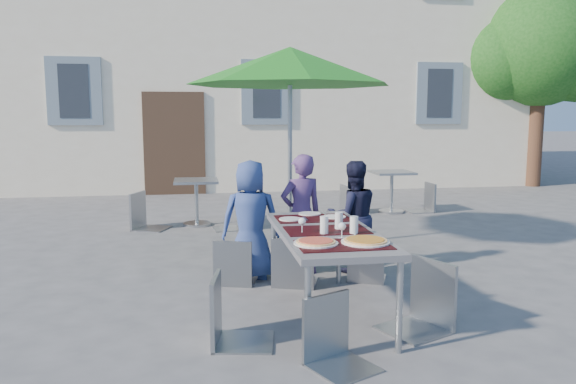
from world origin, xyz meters
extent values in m
plane|color=#4D4C4F|center=(0.00, 0.00, 0.00)|extent=(90.00, 90.00, 0.00)
cube|color=beige|center=(0.00, 11.50, 3.50)|extent=(13.00, 8.00, 7.00)
cube|color=#3E2B1E|center=(-2.00, 7.47, 1.10)|extent=(1.30, 0.06, 2.20)
cube|color=slate|center=(-4.00, 7.47, 2.20)|extent=(1.10, 0.06, 1.40)
cube|color=#262B33|center=(-4.00, 7.45, 2.20)|extent=(0.60, 0.04, 1.10)
cube|color=slate|center=(0.00, 7.47, 2.20)|extent=(1.10, 0.06, 1.40)
cube|color=#262B33|center=(0.00, 7.45, 2.20)|extent=(0.60, 0.04, 1.10)
cube|color=slate|center=(4.00, 7.47, 2.20)|extent=(1.10, 0.06, 1.40)
cube|color=#262B33|center=(4.00, 7.45, 2.20)|extent=(0.60, 0.04, 1.10)
cylinder|color=#4C3020|center=(6.50, 7.50, 1.40)|extent=(0.36, 0.36, 2.80)
sphere|color=#134813|center=(6.50, 7.50, 3.30)|extent=(2.80, 2.80, 2.80)
sphere|color=#134813|center=(5.70, 7.80, 3.00)|extent=(2.00, 2.00, 2.00)
sphere|color=#134813|center=(6.70, 8.10, 3.80)|extent=(1.80, 1.80, 1.80)
cube|color=#45454A|center=(-0.48, -0.24, 0.72)|extent=(0.80, 1.85, 0.05)
cylinder|color=#92999D|center=(-0.82, -1.11, 0.35)|extent=(0.05, 0.05, 0.70)
cylinder|color=#92999D|center=(-0.14, -1.11, 0.35)|extent=(0.05, 0.05, 0.70)
cylinder|color=#92999D|center=(-0.82, 0.62, 0.35)|extent=(0.05, 0.05, 0.70)
cylinder|color=#92999D|center=(-0.14, 0.62, 0.35)|extent=(0.05, 0.05, 0.70)
cube|color=black|center=(-0.48, -0.79, 0.75)|extent=(0.70, 0.42, 0.01)
cube|color=black|center=(-0.48, -0.24, 0.75)|extent=(0.70, 0.42, 0.01)
cube|color=black|center=(-0.48, 0.31, 0.75)|extent=(0.70, 0.42, 0.01)
cylinder|color=white|center=(-0.68, -0.74, 0.76)|extent=(0.34, 0.34, 0.01)
cylinder|color=tan|center=(-0.68, -0.74, 0.77)|extent=(0.30, 0.30, 0.01)
cylinder|color=#AE2710|center=(-0.68, -0.74, 0.78)|extent=(0.26, 0.26, 0.01)
cylinder|color=white|center=(-0.30, -0.76, 0.76)|extent=(0.38, 0.38, 0.01)
cylinder|color=tan|center=(-0.30, -0.76, 0.77)|extent=(0.34, 0.34, 0.01)
cylinder|color=#9E400A|center=(-0.30, -0.76, 0.78)|extent=(0.29, 0.29, 0.01)
cylinder|color=silver|center=(-0.53, -0.38, 0.82)|extent=(0.07, 0.07, 0.15)
cylinder|color=silver|center=(-0.37, -0.21, 0.82)|extent=(0.07, 0.07, 0.15)
cylinder|color=silver|center=(-0.29, -0.42, 0.82)|extent=(0.07, 0.07, 0.15)
cylinder|color=silver|center=(-0.71, -0.31, 0.75)|extent=(0.06, 0.06, 0.00)
cylinder|color=silver|center=(-0.71, -0.31, 0.79)|extent=(0.01, 0.01, 0.08)
sphere|color=silver|center=(-0.71, -0.31, 0.85)|extent=(0.06, 0.06, 0.06)
cylinder|color=silver|center=(-0.43, -0.57, 0.75)|extent=(0.06, 0.06, 0.00)
cylinder|color=silver|center=(-0.43, -0.57, 0.79)|extent=(0.01, 0.01, 0.08)
sphere|color=silver|center=(-0.43, -0.57, 0.85)|extent=(0.06, 0.06, 0.06)
cylinder|color=white|center=(-0.71, 0.27, 0.76)|extent=(0.22, 0.22, 0.01)
cube|color=#A8ABAF|center=(-0.57, 0.27, 0.76)|extent=(0.02, 0.18, 0.00)
cylinder|color=white|center=(-0.27, 0.32, 0.76)|extent=(0.22, 0.22, 0.01)
cube|color=#A8ABAF|center=(-0.13, 0.32, 0.76)|extent=(0.02, 0.18, 0.00)
cylinder|color=white|center=(-0.47, 0.52, 0.76)|extent=(0.22, 0.22, 0.01)
cube|color=#A8ABAF|center=(-0.33, 0.52, 0.76)|extent=(0.02, 0.18, 0.00)
imported|color=navy|center=(-1.01, 0.96, 0.63)|extent=(0.65, 0.46, 1.27)
imported|color=#53356E|center=(-0.45, 1.05, 0.66)|extent=(0.54, 0.42, 1.32)
imported|color=black|center=(0.12, 1.05, 0.62)|extent=(0.62, 0.38, 1.23)
cube|color=gray|center=(-1.18, 0.86, 0.43)|extent=(0.50, 0.50, 0.03)
cube|color=gray|center=(-1.23, 0.68, 0.66)|extent=(0.39, 0.14, 0.47)
cylinder|color=gray|center=(-0.96, 0.97, 0.21)|extent=(0.02, 0.02, 0.42)
cylinder|color=gray|center=(-1.29, 1.07, 0.21)|extent=(0.02, 0.02, 0.42)
cylinder|color=gray|center=(-1.06, 0.64, 0.21)|extent=(0.02, 0.02, 0.42)
cylinder|color=gray|center=(-1.39, 0.74, 0.21)|extent=(0.02, 0.02, 0.42)
cube|color=gray|center=(-0.58, 0.70, 0.46)|extent=(0.55, 0.55, 0.03)
cube|color=gray|center=(-0.65, 0.51, 0.72)|extent=(0.42, 0.17, 0.51)
cylinder|color=gray|center=(-0.35, 0.82, 0.23)|extent=(0.02, 0.02, 0.45)
cylinder|color=gray|center=(-0.70, 0.94, 0.23)|extent=(0.02, 0.02, 0.45)
cylinder|color=gray|center=(-0.46, 0.47, 0.23)|extent=(0.02, 0.02, 0.45)
cylinder|color=gray|center=(-0.81, 0.59, 0.23)|extent=(0.02, 0.02, 0.45)
cube|color=gray|center=(0.20, 0.72, 0.40)|extent=(0.50, 0.50, 0.03)
cube|color=gray|center=(0.13, 0.55, 0.63)|extent=(0.36, 0.18, 0.45)
cylinder|color=gray|center=(0.41, 0.80, 0.20)|extent=(0.02, 0.02, 0.39)
cylinder|color=gray|center=(0.11, 0.93, 0.20)|extent=(0.02, 0.02, 0.39)
cylinder|color=gray|center=(0.28, 0.51, 0.20)|extent=(0.02, 0.02, 0.39)
cylinder|color=gray|center=(-0.01, 0.64, 0.20)|extent=(0.02, 0.02, 0.39)
cube|color=gray|center=(-1.24, -0.74, 0.47)|extent=(0.51, 0.51, 0.03)
cube|color=gray|center=(-1.45, -0.71, 0.74)|extent=(0.11, 0.44, 0.53)
cylinder|color=gray|center=(-1.09, -0.96, 0.23)|extent=(0.02, 0.02, 0.46)
cylinder|color=gray|center=(-1.02, -0.59, 0.23)|extent=(0.02, 0.02, 0.46)
cylinder|color=gray|center=(-1.46, -0.90, 0.23)|extent=(0.02, 0.02, 0.46)
cylinder|color=gray|center=(-1.40, -0.52, 0.23)|extent=(0.02, 0.02, 0.46)
cube|color=gray|center=(0.13, -0.73, 0.50)|extent=(0.62, 0.62, 0.03)
cube|color=gray|center=(0.33, -0.63, 0.78)|extent=(0.22, 0.44, 0.56)
cylinder|color=gray|center=(-0.14, -0.63, 0.24)|extent=(0.02, 0.02, 0.49)
cylinder|color=gray|center=(0.03, -0.99, 0.24)|extent=(0.02, 0.02, 0.49)
cylinder|color=gray|center=(0.23, -0.46, 0.24)|extent=(0.02, 0.02, 0.49)
cylinder|color=gray|center=(0.39, -0.82, 0.24)|extent=(0.02, 0.02, 0.49)
cube|color=gray|center=(-0.61, -1.29, 0.43)|extent=(0.54, 0.54, 0.03)
cube|color=gray|center=(-0.69, -1.12, 0.67)|extent=(0.38, 0.20, 0.48)
cylinder|color=gray|center=(-0.69, -1.52, 0.21)|extent=(0.02, 0.02, 0.42)
cylinder|color=gray|center=(-0.38, -1.38, 0.21)|extent=(0.02, 0.02, 0.42)
cylinder|color=gray|center=(-0.84, -1.21, 0.21)|extent=(0.02, 0.02, 0.42)
cylinder|color=gray|center=(-0.53, -1.06, 0.21)|extent=(0.02, 0.02, 0.42)
cylinder|color=#A8ABAF|center=(-0.39, 2.14, 0.05)|extent=(0.50, 0.50, 0.10)
cylinder|color=#92999D|center=(-0.39, 2.14, 1.19)|extent=(0.06, 0.06, 2.38)
cone|color=#1A781B|center=(-0.39, 2.14, 2.33)|extent=(2.57, 2.57, 0.47)
cylinder|color=#A8ABAF|center=(-1.57, 3.95, 0.02)|extent=(0.44, 0.44, 0.04)
cylinder|color=#92999D|center=(-1.57, 3.95, 0.34)|extent=(0.06, 0.06, 0.67)
cube|color=#92999D|center=(-1.57, 3.95, 0.70)|extent=(0.67, 0.67, 0.04)
cube|color=gray|center=(-2.25, 3.76, 0.50)|extent=(0.61, 0.61, 0.03)
cube|color=gray|center=(-2.45, 3.84, 0.78)|extent=(0.21, 0.45, 0.56)
cylinder|color=gray|center=(-2.14, 3.49, 0.25)|extent=(0.02, 0.02, 0.49)
cylinder|color=gray|center=(-1.98, 3.86, 0.25)|extent=(0.02, 0.02, 0.49)
cylinder|color=gray|center=(-2.51, 3.65, 0.25)|extent=(0.02, 0.02, 0.49)
cylinder|color=gray|center=(-2.35, 4.02, 0.25)|extent=(0.02, 0.02, 0.49)
cube|color=gray|center=(-1.11, 3.56, 0.45)|extent=(0.46, 0.46, 0.03)
cube|color=gray|center=(-0.92, 3.58, 0.70)|extent=(0.08, 0.42, 0.50)
cylinder|color=gray|center=(-1.31, 3.72, 0.22)|extent=(0.02, 0.02, 0.44)
cylinder|color=gray|center=(-1.27, 3.36, 0.22)|extent=(0.02, 0.02, 0.44)
cylinder|color=gray|center=(-0.96, 3.76, 0.22)|extent=(0.02, 0.02, 0.44)
cylinder|color=gray|center=(-0.92, 3.40, 0.22)|extent=(0.02, 0.02, 0.44)
cylinder|color=#A8ABAF|center=(1.84, 4.54, 0.02)|extent=(0.44, 0.44, 0.04)
cylinder|color=#92999D|center=(1.84, 4.54, 0.34)|extent=(0.06, 0.06, 0.69)
cube|color=#92999D|center=(1.84, 4.54, 0.72)|extent=(0.69, 0.69, 0.04)
cube|color=#93989E|center=(1.19, 4.57, 0.45)|extent=(0.46, 0.46, 0.03)
cube|color=#93989E|center=(0.99, 4.56, 0.70)|extent=(0.07, 0.42, 0.50)
cylinder|color=#93989E|center=(1.39, 4.41, 0.22)|extent=(0.02, 0.02, 0.44)
cylinder|color=#93989E|center=(1.35, 4.77, 0.22)|extent=(0.02, 0.02, 0.44)
cylinder|color=#93989E|center=(1.03, 4.38, 0.22)|extent=(0.02, 0.02, 0.44)
cylinder|color=#93989E|center=(1.00, 4.74, 0.22)|extent=(0.02, 0.02, 0.44)
cube|color=#8F949A|center=(2.37, 4.54, 0.46)|extent=(0.44, 0.44, 0.03)
cube|color=#8F949A|center=(2.57, 4.54, 0.72)|extent=(0.04, 0.43, 0.51)
cylinder|color=#8F949A|center=(2.18, 4.72, 0.23)|extent=(0.02, 0.02, 0.45)
cylinder|color=#8F949A|center=(2.19, 4.35, 0.23)|extent=(0.02, 0.02, 0.45)
cylinder|color=#8F949A|center=(2.55, 4.73, 0.23)|extent=(0.02, 0.02, 0.45)
cylinder|color=#8F949A|center=(2.55, 4.36, 0.23)|extent=(0.02, 0.02, 0.45)
camera|label=1|loc=(-1.59, -4.84, 1.75)|focal=35.00mm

